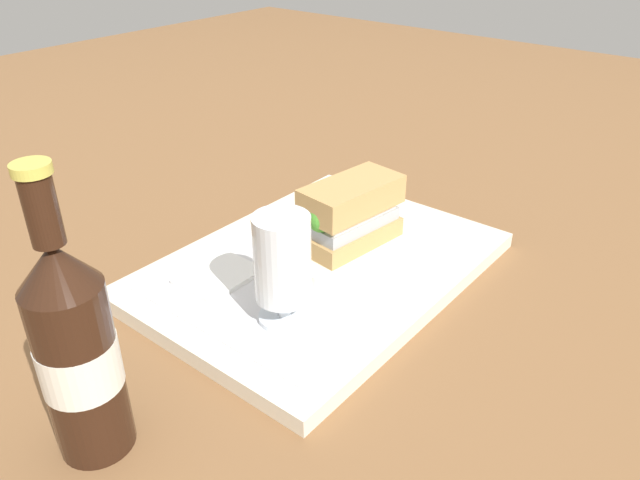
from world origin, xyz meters
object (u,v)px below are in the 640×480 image
(plate, at_px, (350,247))
(beer_bottle, at_px, (77,350))
(sandwich, at_px, (349,213))
(beer_glass, at_px, (283,266))

(plate, relative_size, beer_bottle, 0.71)
(sandwich, xyz_separation_m, beer_bottle, (0.37, 0.00, 0.03))
(plate, xyz_separation_m, sandwich, (0.00, -0.00, 0.05))
(sandwich, bearing_deg, beer_glass, 18.02)
(beer_bottle, bearing_deg, beer_glass, 173.02)
(plate, distance_m, beer_bottle, 0.38)
(beer_bottle, bearing_deg, plate, -179.52)
(sandwich, distance_m, beer_glass, 0.16)
(beer_glass, bearing_deg, plate, -169.47)
(plate, xyz_separation_m, beer_glass, (0.16, 0.03, 0.06))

